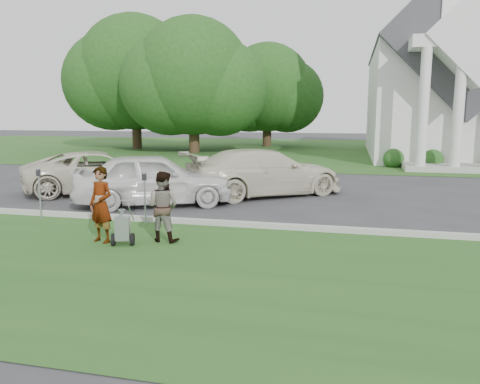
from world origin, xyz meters
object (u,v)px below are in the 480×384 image
(tree_left, at_px, (193,82))
(person_left, at_px, (101,205))
(car_c, at_px, (264,172))
(tree_back, at_px, (267,92))
(parking_meter_near, at_px, (145,193))
(parking_meter_far, at_px, (39,188))
(tree_far, at_px, (135,78))
(striping_cart, at_px, (123,229))
(church, at_px, (444,66))
(person_right, at_px, (163,207))
(car_a, at_px, (100,171))
(car_b, at_px, (154,179))

(tree_left, xyz_separation_m, person_left, (5.87, -23.55, -4.26))
(tree_left, height_order, car_c, tree_left)
(tree_back, height_order, person_left, tree_back)
(tree_left, height_order, person_left, tree_left)
(tree_left, bearing_deg, parking_meter_near, -74.31)
(car_c, bearing_deg, parking_meter_far, 97.09)
(tree_far, height_order, car_c, tree_far)
(tree_far, xyz_separation_m, striping_cart, (12.45, -26.69, -5.31))
(church, xyz_separation_m, car_c, (-8.71, -17.77, -5.11))
(tree_far, distance_m, person_right, 29.68)
(person_left, relative_size, car_a, 0.31)
(parking_meter_near, distance_m, car_b, 2.78)
(person_left, distance_m, parking_meter_near, 1.72)
(church, xyz_separation_m, striping_cart, (-10.57, -24.81, -5.56))
(person_left, xyz_separation_m, car_c, (2.43, 6.90, -0.03))
(tree_back, height_order, car_c, tree_back)
(car_a, bearing_deg, tree_far, -16.58)
(person_right, bearing_deg, parking_meter_far, -12.87)
(church, distance_m, parking_meter_far, 27.36)
(tree_back, relative_size, car_a, 1.77)
(parking_meter_near, relative_size, car_b, 0.28)
(church, relative_size, tree_left, 2.27)
(parking_meter_near, xyz_separation_m, parking_meter_far, (-3.09, -0.00, 0.01))
(church, bearing_deg, person_right, -112.08)
(tree_left, distance_m, tree_back, 8.95)
(person_left, height_order, parking_meter_far, person_left)
(person_right, bearing_deg, car_c, -95.26)
(striping_cart, bearing_deg, tree_far, 97.09)
(tree_left, xyz_separation_m, parking_meter_far, (3.05, -21.85, -4.23))
(church, bearing_deg, person_left, -114.31)
(striping_cart, xyz_separation_m, parking_meter_far, (-3.39, 1.84, 0.51))
(parking_meter_far, bearing_deg, parking_meter_near, 0.09)
(person_right, bearing_deg, parking_meter_near, -46.99)
(car_a, bearing_deg, tree_back, -42.70)
(person_right, distance_m, car_c, 6.60)
(parking_meter_near, bearing_deg, car_c, 67.43)
(person_left, height_order, parking_meter_near, person_left)
(car_a, bearing_deg, person_right, -178.74)
(parking_meter_far, bearing_deg, person_left, -31.05)
(tree_far, height_order, tree_back, tree_far)
(tree_far, bearing_deg, car_b, -63.17)
(car_b, bearing_deg, parking_meter_far, 116.34)
(parking_meter_far, bearing_deg, tree_back, 88.17)
(tree_left, distance_m, parking_meter_near, 23.08)
(striping_cart, relative_size, parking_meter_far, 0.72)
(person_left, height_order, person_right, person_left)
(tree_left, height_order, car_a, tree_left)
(tree_far, xyz_separation_m, person_right, (13.17, -26.15, -4.90))
(tree_back, xyz_separation_m, striping_cart, (2.44, -31.69, -4.35))
(striping_cart, relative_size, car_a, 0.19)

